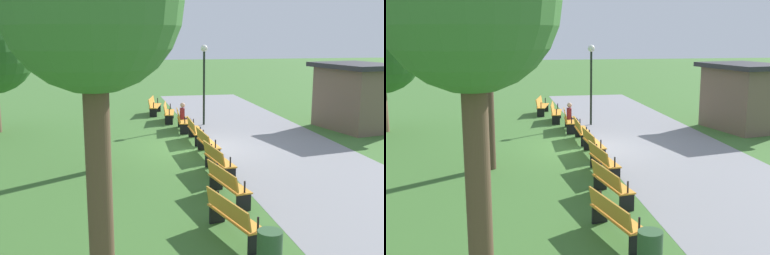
{
  "view_description": "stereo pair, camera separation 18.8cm",
  "coord_description": "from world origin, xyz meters",
  "views": [
    {
      "loc": [
        16.72,
        -3.51,
        4.22
      ],
      "look_at": [
        0.0,
        -0.4,
        0.8
      ],
      "focal_mm": 43.88,
      "sensor_mm": 36.0,
      "label": 1
    },
    {
      "loc": [
        16.76,
        -3.33,
        4.22
      ],
      "look_at": [
        0.0,
        -0.4,
        0.8
      ],
      "focal_mm": 43.88,
      "sensor_mm": 36.0,
      "label": 2
    }
  ],
  "objects": [
    {
      "name": "tree_3",
      "position": [
        2.12,
        -3.61,
        5.03
      ],
      "size": [
        3.91,
        3.91,
        7.02
      ],
      "color": "#4C3828",
      "rests_on": "ground"
    },
    {
      "name": "bench_4",
      "position": [
        1.13,
        -0.09,
        0.47
      ],
      "size": [
        1.82,
        0.53,
        0.89
      ],
      "rotation": [
        0.0,
        0.0,
        0.03
      ],
      "color": "orange",
      "rests_on": "ground"
    },
    {
      "name": "bench_2",
      "position": [
        -3.38,
        -0.24,
        0.47
      ],
      "size": [
        1.84,
        0.65,
        0.89
      ],
      "rotation": [
        0.0,
        0.0,
        -0.1
      ],
      "color": "orange",
      "rests_on": "ground"
    },
    {
      "name": "bench_0",
      "position": [
        -7.82,
        -0.99,
        0.47
      ],
      "size": [
        1.86,
        0.88,
        0.89
      ],
      "rotation": [
        0.0,
        0.0,
        -0.24
      ],
      "color": "orange",
      "rests_on": "ground"
    },
    {
      "name": "person_seated",
      "position": [
        -3.64,
        -0.07,
        0.64
      ],
      "size": [
        0.36,
        0.54,
        1.2
      ],
      "rotation": [
        0.0,
        0.0,
        -0.1
      ],
      "color": "maroon",
      "rests_on": "ground"
    },
    {
      "name": "bench_3",
      "position": [
        -1.13,
        -0.09,
        0.47
      ],
      "size": [
        1.82,
        0.53,
        0.89
      ],
      "rotation": [
        0.0,
        0.0,
        -0.03
      ],
      "color": "orange",
      "rests_on": "ground"
    },
    {
      "name": "lamp_post",
      "position": [
        -4.49,
        1.0,
        2.61
      ],
      "size": [
        0.32,
        0.32,
        3.72
      ],
      "color": "black",
      "rests_on": "ground"
    },
    {
      "name": "bench_7",
      "position": [
        7.82,
        -0.99,
        0.47
      ],
      "size": [
        1.86,
        0.88,
        0.89
      ],
      "rotation": [
        0.0,
        0.0,
        0.24
      ],
      "color": "orange",
      "rests_on": "ground"
    },
    {
      "name": "bench_5",
      "position": [
        3.38,
        -0.24,
        0.47
      ],
      "size": [
        1.84,
        0.65,
        0.89
      ],
      "rotation": [
        0.0,
        0.0,
        0.1
      ],
      "color": "orange",
      "rests_on": "ground"
    },
    {
      "name": "bench_6",
      "position": [
        5.61,
        -0.54,
        0.47
      ],
      "size": [
        1.86,
        0.77,
        0.89
      ],
      "rotation": [
        0.0,
        0.0,
        0.17
      ],
      "color": "orange",
      "rests_on": "ground"
    },
    {
      "name": "trash_bin",
      "position": [
        9.39,
        -0.75,
        0.4
      ],
      "size": [
        0.45,
        0.45,
        0.81
      ],
      "primitive_type": "cylinder",
      "color": "#2D512D",
      "rests_on": "ground"
    },
    {
      "name": "kiosk",
      "position": [
        -2.31,
        7.45,
        1.5
      ],
      "size": [
        4.18,
        3.47,
        2.93
      ],
      "rotation": [
        0.0,
        0.0,
        0.2
      ],
      "color": "brown",
      "rests_on": "ground"
    },
    {
      "name": "ground_plane",
      "position": [
        0.0,
        0.0,
        0.0
      ],
      "size": [
        120.0,
        120.0,
        0.0
      ],
      "primitive_type": "plane",
      "color": "#3D6B2D"
    },
    {
      "name": "path_paving",
      "position": [
        0.0,
        2.79,
        0.0
      ],
      "size": [
        30.01,
        5.17,
        0.01
      ],
      "primitive_type": "cube",
      "color": "gray",
      "rests_on": "ground"
    },
    {
      "name": "bench_1",
      "position": [
        -5.61,
        -0.54,
        0.47
      ],
      "size": [
        1.86,
        0.77,
        0.89
      ],
      "rotation": [
        0.0,
        0.0,
        -0.17
      ],
      "color": "orange",
      "rests_on": "ground"
    },
    {
      "name": "tree_2",
      "position": [
        9.79,
        -3.65,
        4.58
      ],
      "size": [
        2.62,
        2.62,
        5.98
      ],
      "color": "brown",
      "rests_on": "ground"
    }
  ]
}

